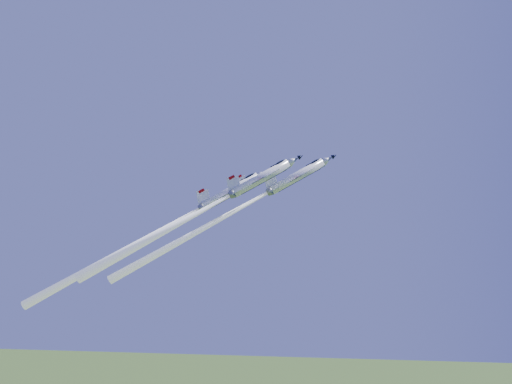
# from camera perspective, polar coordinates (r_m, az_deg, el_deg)

# --- Properties ---
(jet_lead) EXTENTS (37.63, 11.67, 32.86)m
(jet_lead) POSITION_cam_1_polar(r_m,az_deg,el_deg) (110.84, -2.56, -2.13)
(jet_lead) COLOR white
(jet_left) EXTENTS (33.79, 10.58, 29.35)m
(jet_left) POSITION_cam_1_polar(r_m,az_deg,el_deg) (118.96, -4.72, -1.52)
(jet_left) COLOR white
(jet_right) EXTENTS (34.70, 10.96, 29.99)m
(jet_right) POSITION_cam_1_polar(r_m,az_deg,el_deg) (103.01, -5.83, -2.10)
(jet_right) COLOR white
(jet_slot) EXTENTS (40.15, 12.35, 35.23)m
(jet_slot) POSITION_cam_1_polar(r_m,az_deg,el_deg) (111.00, -9.91, -4.01)
(jet_slot) COLOR white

